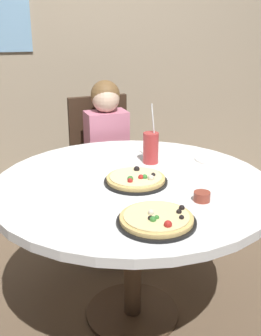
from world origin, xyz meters
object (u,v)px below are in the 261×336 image
(pizza_cheese, at_px, (157,219))
(sauce_bowl, at_px, (202,196))
(dining_table, at_px, (133,199))
(soda_cup, at_px, (151,148))
(diner_child, at_px, (111,176))
(plate_small, at_px, (212,159))
(pizza_veggie, at_px, (136,180))
(chair_wooden, at_px, (103,160))

(pizza_cheese, relative_size, sauce_bowl, 4.32)
(dining_table, bearing_deg, soda_cup, 58.62)
(dining_table, relative_size, soda_cup, 4.22)
(diner_child, xyz_separation_m, soda_cup, (0.13, -0.52, 0.35))
(plate_small, bearing_deg, pizza_veggie, -153.87)
(plate_small, bearing_deg, dining_table, -156.05)
(chair_wooden, bearing_deg, dining_table, -89.13)
(sauce_bowl, bearing_deg, pizza_cheese, -146.56)
(sauce_bowl, distance_m, plate_small, 0.52)
(diner_child, height_order, plate_small, diner_child)
(pizza_veggie, relative_size, sauce_bowl, 4.18)
(diner_child, height_order, soda_cup, diner_child)
(chair_wooden, xyz_separation_m, pizza_veggie, (0.03, -0.95, 0.24))
(soda_cup, bearing_deg, pizza_cheese, -101.97)
(chair_wooden, height_order, diner_child, diner_child)
(pizza_veggie, height_order, sauce_bowl, pizza_veggie)
(pizza_cheese, height_order, soda_cup, soda_cup)
(chair_wooden, xyz_separation_m, soda_cup, (0.16, -0.70, 0.30))
(diner_child, distance_m, plate_small, 0.76)
(dining_table, height_order, diner_child, diner_child)
(dining_table, xyz_separation_m, chair_wooden, (-0.01, 0.93, -0.13))
(chair_wooden, distance_m, soda_cup, 0.77)
(pizza_cheese, height_order, plate_small, pizza_cheese)
(pizza_cheese, xyz_separation_m, plate_small, (0.46, 0.62, -0.01))
(diner_child, relative_size, plate_small, 6.01)
(pizza_veggie, bearing_deg, dining_table, 128.73)
(sauce_bowl, bearing_deg, diner_child, 102.80)
(pizza_veggie, height_order, soda_cup, soda_cup)
(chair_wooden, distance_m, plate_small, 0.90)
(plate_small, bearing_deg, sauce_bowl, -116.04)
(pizza_veggie, xyz_separation_m, soda_cup, (0.13, 0.25, 0.06))
(pizza_cheese, relative_size, plate_small, 1.68)
(pizza_veggie, bearing_deg, chair_wooden, 91.61)
(chair_wooden, bearing_deg, plate_small, -56.21)
(dining_table, xyz_separation_m, diner_child, (0.01, 0.75, -0.18))
(soda_cup, xyz_separation_m, sauce_bowl, (0.10, -0.49, -0.06))
(soda_cup, height_order, plate_small, soda_cup)
(soda_cup, distance_m, sauce_bowl, 0.51)
(pizza_veggie, height_order, pizza_cheese, same)
(dining_table, height_order, pizza_veggie, pizza_veggie)
(pizza_cheese, bearing_deg, plate_small, 53.34)
(dining_table, relative_size, diner_child, 1.20)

